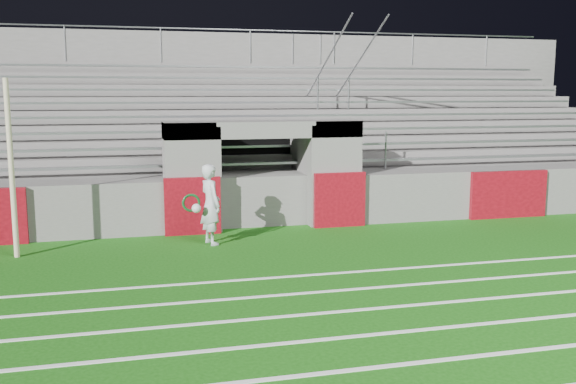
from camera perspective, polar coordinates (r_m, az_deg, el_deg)
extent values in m
plane|color=#14510D|center=(12.69, 1.14, -6.16)|extent=(90.00, 90.00, 0.00)
cylinder|color=beige|center=(13.80, -23.37, 1.87)|extent=(0.11, 0.11, 3.57)
cube|color=white|center=(8.23, 10.73, -14.76)|extent=(28.00, 0.09, 0.01)
cube|color=white|center=(9.08, 8.01, -12.40)|extent=(28.00, 0.09, 0.01)
cube|color=white|center=(9.95, 5.80, -10.43)|extent=(28.00, 0.09, 0.01)
cube|color=white|center=(10.85, 3.97, -8.76)|extent=(28.00, 0.09, 0.01)
cube|color=white|center=(11.76, 2.44, -7.35)|extent=(28.00, 0.09, 0.01)
cube|color=#605D5B|center=(18.76, 21.68, 0.05)|extent=(10.60, 0.35, 1.25)
cube|color=#605D5B|center=(15.51, -8.75, 1.38)|extent=(1.20, 1.00, 2.60)
cube|color=#605D5B|center=(16.25, 4.00, 1.80)|extent=(1.20, 1.00, 2.60)
cube|color=black|center=(17.44, -3.39, 2.12)|extent=(2.60, 0.20, 2.50)
cube|color=#605D5B|center=(16.18, -6.66, 1.55)|extent=(0.10, 2.20, 2.50)
cube|color=#605D5B|center=(16.64, 1.22, 1.81)|extent=(0.10, 2.20, 2.50)
cube|color=#605D5B|center=(15.68, -2.25, 5.60)|extent=(4.80, 1.00, 0.40)
cube|color=#605D5B|center=(19.56, -4.59, 2.54)|extent=(26.00, 8.00, 0.20)
cube|color=#605D5B|center=(19.63, -4.56, 0.72)|extent=(26.00, 8.00, 1.05)
cube|color=#620811|center=(15.06, -8.48, -1.24)|extent=(1.30, 0.15, 1.35)
cube|color=#620811|center=(15.82, 4.60, -0.69)|extent=(1.30, 0.15, 1.35)
cube|color=#620811|center=(17.89, 18.99, -0.20)|extent=(2.20, 0.15, 1.25)
cube|color=#96999E|center=(16.66, -2.90, 2.57)|extent=(23.00, 0.28, 0.06)
cube|color=#605D5B|center=(17.49, -3.45, 2.77)|extent=(24.00, 0.75, 0.38)
cube|color=#96999E|center=(17.36, -3.40, 4.08)|extent=(23.00, 0.28, 0.06)
cube|color=#605D5B|center=(18.21, -3.90, 3.60)|extent=(24.00, 0.75, 0.76)
cube|color=#96999E|center=(18.07, -3.86, 5.47)|extent=(23.00, 0.28, 0.06)
cube|color=#605D5B|center=(18.93, -4.32, 4.37)|extent=(24.00, 0.75, 1.14)
cube|color=#96999E|center=(18.79, -4.29, 6.75)|extent=(23.00, 0.28, 0.06)
cube|color=#605D5B|center=(19.65, -4.70, 5.08)|extent=(24.00, 0.75, 1.52)
cube|color=#96999E|center=(19.52, -4.69, 7.94)|extent=(23.00, 0.28, 0.06)
cube|color=#605D5B|center=(20.38, -5.06, 5.74)|extent=(24.00, 0.75, 1.90)
cube|color=#96999E|center=(20.25, -5.06, 9.04)|extent=(23.00, 0.28, 0.06)
cube|color=#605D5B|center=(21.11, -5.40, 6.36)|extent=(24.00, 0.75, 2.28)
cube|color=#96999E|center=(21.00, -5.41, 10.06)|extent=(23.00, 0.28, 0.06)
cube|color=#605D5B|center=(21.84, -5.72, 6.94)|extent=(24.00, 0.75, 2.66)
cube|color=#96999E|center=(21.75, -5.74, 11.01)|extent=(23.00, 0.28, 0.06)
cube|color=#605D5B|center=(22.51, -5.98, 7.15)|extent=(26.00, 0.60, 5.29)
cylinder|color=#A5A8AD|center=(17.04, 5.57, 3.63)|extent=(0.05, 0.05, 1.00)
cylinder|color=#A5A8AD|center=(19.82, 2.66, 8.78)|extent=(0.05, 0.05, 1.00)
cylinder|color=#A5A8AD|center=(22.76, 0.44, 12.62)|extent=(0.05, 0.05, 1.00)
cylinder|color=#A5A8AD|center=(19.83, 2.67, 10.22)|extent=(0.05, 6.02, 3.08)
cylinder|color=#A5A8AD|center=(17.40, 8.67, 3.67)|extent=(0.05, 0.05, 1.00)
cylinder|color=#A5A8AD|center=(20.13, 5.42, 8.75)|extent=(0.05, 0.05, 1.00)
cylinder|color=#A5A8AD|center=(23.03, 2.91, 12.56)|extent=(0.05, 0.05, 1.00)
cylinder|color=#A5A8AD|center=(20.14, 5.44, 10.17)|extent=(0.05, 6.02, 3.08)
cylinder|color=#A5A8AD|center=(22.09, -19.21, 12.39)|extent=(0.05, 0.05, 1.10)
cylinder|color=#A5A8AD|center=(22.06, -11.23, 12.71)|extent=(0.05, 0.05, 1.10)
cylinder|color=#A5A8AD|center=(22.43, -3.36, 12.79)|extent=(0.05, 0.05, 1.10)
cylinder|color=#A5A8AD|center=(23.19, 4.12, 12.65)|extent=(0.05, 0.05, 1.10)
cylinder|color=#A5A8AD|center=(24.29, 11.01, 12.34)|extent=(0.05, 0.05, 1.10)
cylinder|color=#A5A8AD|center=(25.70, 17.20, 11.91)|extent=(0.05, 0.05, 1.10)
cylinder|color=#A5A8AD|center=(22.30, -5.98, 14.20)|extent=(24.00, 0.05, 0.05)
imported|color=silver|center=(14.02, -6.90, -1.09)|extent=(0.60, 0.74, 1.76)
sphere|color=white|center=(13.74, -8.15, -1.45)|extent=(0.20, 0.20, 0.20)
torus|color=#0B3810|center=(15.06, -8.63, -1.21)|extent=(0.55, 0.10, 0.55)
torus|color=#0D451C|center=(14.99, -8.61, -0.94)|extent=(0.46, 0.09, 0.46)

